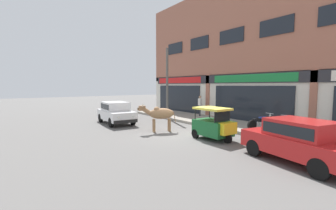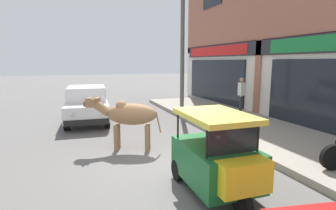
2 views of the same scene
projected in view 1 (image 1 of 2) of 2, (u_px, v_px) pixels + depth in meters
name	position (u px, v px, depth m)	size (l,w,h in m)	color
ground_plane	(185.00, 134.00, 11.85)	(90.00, 90.00, 0.00)	#605E5B
sidewalk	(233.00, 125.00, 14.13)	(19.00, 3.43, 0.17)	gray
shop_building	(254.00, 51.00, 14.87)	(23.00, 1.40, 10.09)	#9E604C
cow	(160.00, 114.00, 12.40)	(1.12, 2.02, 1.61)	#936B47
car_0	(116.00, 112.00, 15.10)	(3.69, 1.82, 1.46)	black
car_1	(299.00, 139.00, 7.38)	(3.80, 2.22, 1.46)	black
auto_rickshaw	(214.00, 126.00, 10.63)	(2.00, 1.19, 1.52)	black
motorcycle_0	(261.00, 123.00, 12.21)	(0.66, 1.79, 0.88)	black
motorcycle_1	(282.00, 126.00, 11.16)	(0.62, 1.79, 0.88)	black
pedestrian	(200.00, 103.00, 17.72)	(0.41, 0.35, 1.60)	#2D2D33
utility_pole	(167.00, 83.00, 17.19)	(0.18, 0.18, 5.24)	#595651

